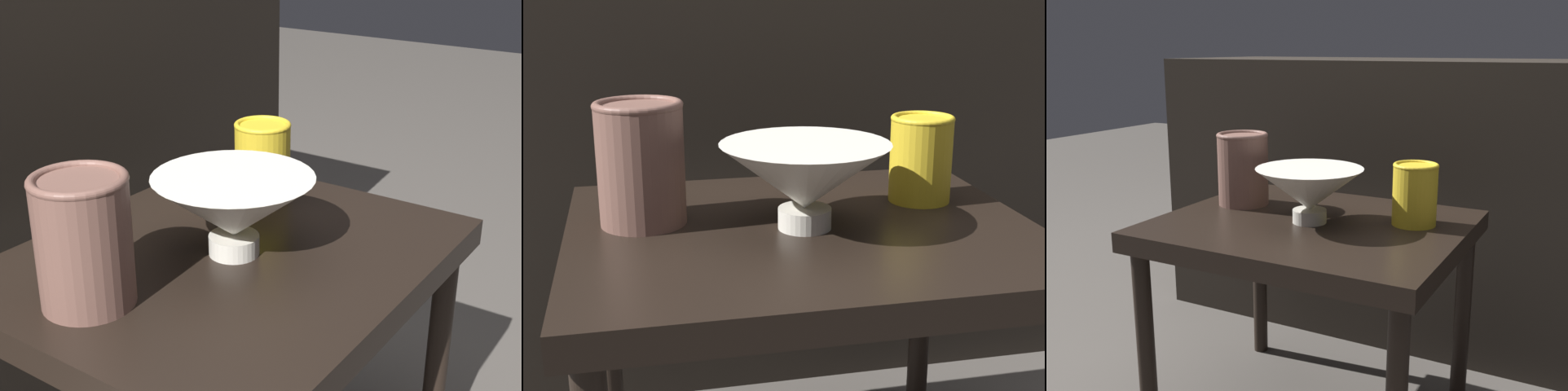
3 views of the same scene
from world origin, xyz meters
The scene contains 4 objects.
table centered at (0.00, 0.00, 0.40)m, with size 0.60×0.50×0.45m.
bowl centered at (0.00, -0.01, 0.52)m, with size 0.22×0.22×0.11m.
vase_textured_left centered at (-0.20, 0.05, 0.54)m, with size 0.11×0.11×0.16m.
vase_colorful_right centered at (0.19, 0.07, 0.52)m, with size 0.09×0.09×0.12m.
Camera 1 is at (-0.70, -0.54, 0.89)m, focal length 50.00 mm.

